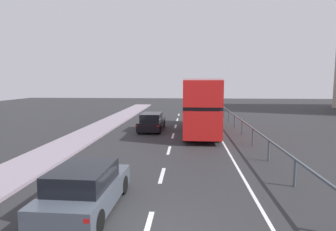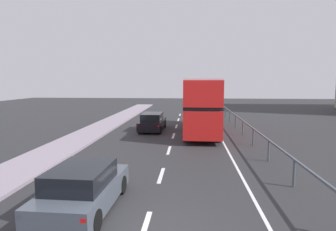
% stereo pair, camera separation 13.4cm
% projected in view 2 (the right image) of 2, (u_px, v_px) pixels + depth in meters
% --- Properties ---
extents(lane_paint_markings, '(3.52, 46.00, 0.01)m').
position_uv_depth(lane_paint_markings, '(207.00, 155.00, 15.41)').
color(lane_paint_markings, silver).
rests_on(lane_paint_markings, ground).
extents(bridge_side_railing, '(0.10, 42.00, 1.10)m').
position_uv_depth(bridge_side_railing, '(260.00, 137.00, 15.83)').
color(bridge_side_railing, '#48515A').
rests_on(bridge_side_railing, ground).
extents(double_decker_bus_red, '(2.62, 10.15, 4.14)m').
position_uv_depth(double_decker_bus_red, '(201.00, 104.00, 22.03)').
color(double_decker_bus_red, red).
rests_on(double_decker_bus_red, ground).
extents(hatchback_car_near, '(1.94, 4.12, 1.42)m').
position_uv_depth(hatchback_car_near, '(83.00, 189.00, 8.77)').
color(hatchback_car_near, '#454D58').
rests_on(hatchback_car_near, ground).
extents(sedan_car_ahead, '(1.87, 4.50, 1.42)m').
position_uv_depth(sedan_car_ahead, '(153.00, 122.00, 23.18)').
color(sedan_car_ahead, black).
rests_on(sedan_car_ahead, ground).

